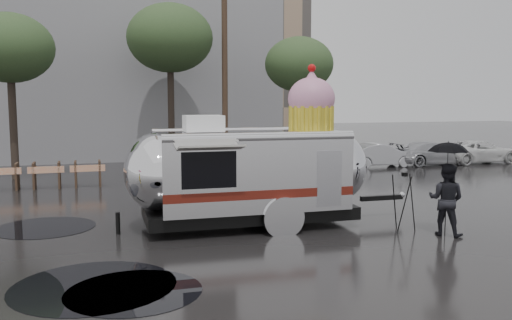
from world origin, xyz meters
name	(u,v)px	position (x,y,z in m)	size (l,w,h in m)	color
ground	(267,241)	(0.00, 0.00, 0.00)	(120.00, 120.00, 0.00)	black
puddles	(84,264)	(-4.18, -0.55, 0.01)	(4.33, 8.13, 0.01)	black
grey_building	(85,49)	(-4.00, 24.00, 6.50)	(22.00, 12.00, 13.00)	slate
utility_pole	(225,74)	(2.50, 14.00, 4.62)	(1.60, 0.28, 9.00)	#473323
tree_left	(10,49)	(-7.00, 13.00, 5.48)	(3.64, 3.64, 6.95)	#382D26
tree_mid	(170,39)	(0.00, 15.00, 6.34)	(4.20, 4.20, 8.03)	#382D26
tree_right	(299,65)	(6.00, 13.00, 5.06)	(3.36, 3.36, 6.42)	#382D26
barricade_row	(47,175)	(-5.55, 9.96, 0.52)	(4.30, 0.80, 1.00)	#473323
parked_cars	(411,152)	(11.78, 12.00, 0.72)	(13.20, 1.90, 1.50)	silver
airstream_trailer	(253,168)	(0.16, 1.72, 1.55)	(8.20, 3.15, 4.42)	silver
person_right	(446,200)	(4.43, -0.75, 0.90)	(0.87, 0.48, 1.81)	black
umbrella_black	(448,157)	(4.43, -0.75, 1.96)	(1.20, 1.20, 2.37)	black
tripod	(404,196)	(3.70, -0.02, 0.91)	(0.56, 0.63, 1.53)	black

